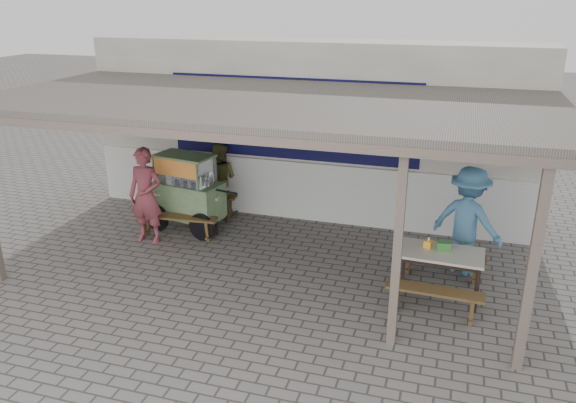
% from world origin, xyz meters
% --- Properties ---
extents(ground, '(60.00, 60.00, 0.00)m').
position_xyz_m(ground, '(0.00, 0.00, 0.00)').
color(ground, '#68635E').
rests_on(ground, ground).
extents(back_wall, '(9.00, 1.28, 3.50)m').
position_xyz_m(back_wall, '(-0.00, 3.58, 1.72)').
color(back_wall, silver).
rests_on(back_wall, ground).
extents(warung_roof, '(9.00, 4.21, 2.81)m').
position_xyz_m(warung_roof, '(0.02, 0.90, 2.71)').
color(warung_roof, '#5D5650').
rests_on(warung_roof, ground).
extents(table_left, '(1.50, 0.83, 0.75)m').
position_xyz_m(table_left, '(-1.99, 1.94, 0.67)').
color(table_left, beige).
rests_on(table_left, ground).
extents(bench_left_street, '(1.56, 0.42, 0.45)m').
position_xyz_m(bench_left_street, '(-1.94, 1.32, 0.34)').
color(bench_left_street, brown).
rests_on(bench_left_street, ground).
extents(bench_left_wall, '(1.56, 0.42, 0.45)m').
position_xyz_m(bench_left_wall, '(-2.05, 2.56, 0.34)').
color(bench_left_wall, brown).
rests_on(bench_left_wall, ground).
extents(table_right, '(1.27, 0.77, 0.75)m').
position_xyz_m(table_right, '(2.86, 0.51, 0.67)').
color(table_right, beige).
rests_on(table_right, ground).
extents(bench_right_street, '(1.35, 0.33, 0.45)m').
position_xyz_m(bench_right_street, '(2.84, -0.13, 0.33)').
color(bench_right_street, brown).
rests_on(bench_right_street, ground).
extents(bench_right_wall, '(1.35, 0.33, 0.45)m').
position_xyz_m(bench_right_wall, '(2.89, 1.15, 0.33)').
color(bench_right_wall, brown).
rests_on(bench_right_wall, ground).
extents(vendor_cart, '(1.93, 0.96, 1.50)m').
position_xyz_m(vendor_cart, '(-1.93, 1.80, 0.81)').
color(vendor_cart, '#779764').
rests_on(vendor_cart, ground).
extents(patron_street_side, '(0.65, 0.43, 1.78)m').
position_xyz_m(patron_street_side, '(-2.39, 1.06, 0.89)').
color(patron_street_side, brown).
rests_on(patron_street_side, ground).
extents(patron_wall_side, '(0.76, 0.61, 1.51)m').
position_xyz_m(patron_wall_side, '(-1.67, 2.75, 0.76)').
color(patron_wall_side, '#515428').
rests_on(patron_wall_side, ground).
extents(patron_right_table, '(1.33, 1.08, 1.80)m').
position_xyz_m(patron_right_table, '(3.22, 1.49, 0.90)').
color(patron_right_table, teal).
rests_on(patron_right_table, ground).
extents(tissue_box, '(0.14, 0.14, 0.11)m').
position_xyz_m(tissue_box, '(2.67, 0.60, 0.81)').
color(tissue_box, '#F9A329').
rests_on(tissue_box, table_right).
extents(donation_box, '(0.21, 0.16, 0.13)m').
position_xyz_m(donation_box, '(2.89, 0.57, 0.82)').
color(donation_box, '#387835').
rests_on(donation_box, table_right).
extents(condiment_jar, '(0.08, 0.08, 0.09)m').
position_xyz_m(condiment_jar, '(-1.65, 2.11, 0.79)').
color(condiment_jar, silver).
rests_on(condiment_jar, table_left).
extents(condiment_bowl, '(0.26, 0.26, 0.05)m').
position_xyz_m(condiment_bowl, '(-2.27, 1.92, 0.77)').
color(condiment_bowl, white).
rests_on(condiment_bowl, table_left).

